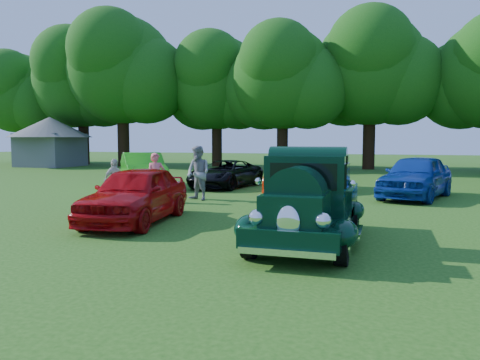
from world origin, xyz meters
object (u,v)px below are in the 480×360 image
(back_car_blue, at_px, (416,176))
(spectator_pink, at_px, (156,177))
(back_car_black, at_px, (226,174))
(back_car_lime, at_px, (143,170))
(hero_pickup, at_px, (309,205))
(gazebo, at_px, (50,136))
(spectator_white, at_px, (114,180))
(red_convertible, at_px, (136,194))
(back_car_orange, at_px, (304,173))
(spectator_grey, at_px, (198,173))

(back_car_blue, height_order, spectator_pink, spectator_pink)
(back_car_black, bearing_deg, back_car_lime, -155.08)
(back_car_lime, bearing_deg, hero_pickup, -81.58)
(back_car_blue, bearing_deg, gazebo, 171.61)
(back_car_lime, distance_m, spectator_white, 4.88)
(hero_pickup, bearing_deg, red_convertible, 166.48)
(back_car_blue, xyz_separation_m, spectator_pink, (-8.53, -3.78, 0.05))
(back_car_blue, bearing_deg, spectator_white, -139.79)
(red_convertible, relative_size, back_car_lime, 0.91)
(back_car_blue, bearing_deg, back_car_orange, -176.11)
(back_car_black, bearing_deg, spectator_grey, -74.30)
(red_convertible, bearing_deg, back_car_lime, 111.28)
(back_car_black, xyz_separation_m, gazebo, (-18.57, 11.31, 1.80))
(hero_pickup, xyz_separation_m, back_car_blue, (2.54, 8.59, 0.00))
(back_car_black, distance_m, back_car_blue, 8.00)
(red_convertible, relative_size, spectator_grey, 2.23)
(back_car_lime, relative_size, spectator_white, 3.18)
(back_car_lime, height_order, back_car_blue, back_car_blue)
(back_car_orange, xyz_separation_m, spectator_pink, (-4.29, -4.81, 0.08))
(back_car_black, bearing_deg, back_car_blue, -1.92)
(gazebo, bearing_deg, back_car_blue, -25.90)
(hero_pickup, xyz_separation_m, back_car_black, (-5.31, 10.11, -0.18))
(back_car_black, bearing_deg, spectator_white, -101.10)
(red_convertible, height_order, back_car_blue, back_car_blue)
(red_convertible, xyz_separation_m, back_car_orange, (2.94, 8.50, 0.03))
(red_convertible, height_order, spectator_pink, spectator_pink)
(back_car_blue, height_order, spectator_white, back_car_blue)
(back_car_black, relative_size, back_car_blue, 0.94)
(back_car_orange, relative_size, spectator_grey, 2.72)
(spectator_grey, bearing_deg, spectator_white, -128.82)
(red_convertible, height_order, spectator_white, spectator_white)
(spectator_pink, height_order, gazebo, gazebo)
(back_car_lime, relative_size, back_car_black, 1.08)
(red_convertible, distance_m, back_car_blue, 10.37)
(back_car_black, distance_m, gazebo, 21.82)
(red_convertible, bearing_deg, back_car_blue, 39.55)
(back_car_black, height_order, spectator_white, spectator_white)
(back_car_orange, bearing_deg, back_car_lime, -167.87)
(back_car_blue, distance_m, spectator_pink, 9.33)
(back_car_orange, xyz_separation_m, spectator_grey, (-3.09, -3.94, 0.20))
(back_car_lime, xyz_separation_m, back_car_blue, (11.40, -0.50, 0.02))
(hero_pickup, distance_m, back_car_lime, 12.70)
(red_convertible, height_order, back_car_black, red_convertible)
(spectator_white, xyz_separation_m, gazebo, (-16.49, 16.98, 1.66))
(back_car_blue, height_order, spectator_grey, spectator_grey)
(red_convertible, relative_size, gazebo, 0.67)
(hero_pickup, distance_m, spectator_white, 8.62)
(back_car_blue, bearing_deg, back_car_black, -173.41)
(red_convertible, relative_size, back_car_black, 0.98)
(back_car_blue, xyz_separation_m, spectator_grey, (-7.33, -2.91, 0.17))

